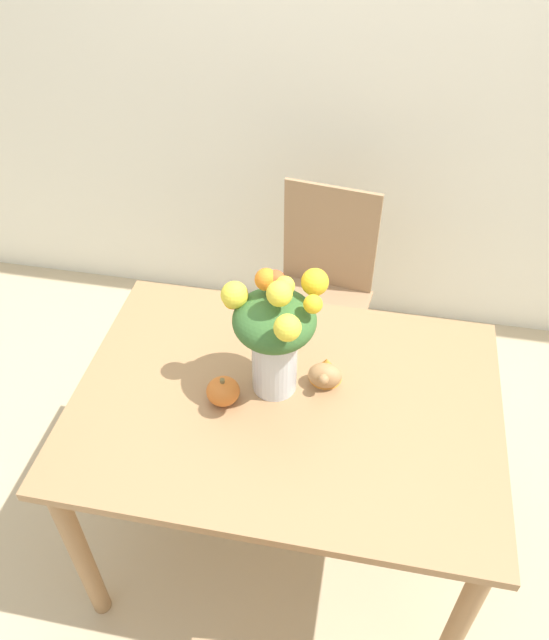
% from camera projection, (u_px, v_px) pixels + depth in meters
% --- Properties ---
extents(ground_plane, '(12.00, 12.00, 0.00)m').
position_uv_depth(ground_plane, '(283.00, 533.00, 2.36)').
color(ground_plane, tan).
extents(wall_back, '(8.00, 0.06, 2.70)m').
position_uv_depth(wall_back, '(350.00, 40.00, 2.45)').
color(wall_back, silver).
rests_on(wall_back, ground_plane).
extents(dining_table, '(1.25, 0.89, 0.78)m').
position_uv_depth(dining_table, '(285.00, 422.00, 1.91)').
color(dining_table, '#9E754C').
rests_on(dining_table, ground_plane).
extents(flower_vase, '(0.28, 0.27, 0.42)m').
position_uv_depth(flower_vase, '(275.00, 332.00, 1.73)').
color(flower_vase, silver).
rests_on(flower_vase, dining_table).
extents(pumpkin, '(0.10, 0.10, 0.09)m').
position_uv_depth(pumpkin, '(223.00, 391.00, 1.81)').
color(pumpkin, orange).
rests_on(pumpkin, dining_table).
extents(turkey_figurine, '(0.10, 0.14, 0.08)m').
position_uv_depth(turkey_figurine, '(325.00, 371.00, 1.86)').
color(turkey_figurine, '#A87A4C').
rests_on(turkey_figurine, dining_table).
extents(dining_chair_near_window, '(0.47, 0.47, 0.93)m').
position_uv_depth(dining_chair_near_window, '(319.00, 294.00, 2.66)').
color(dining_chair_near_window, '#9E7A56').
rests_on(dining_chair_near_window, ground_plane).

